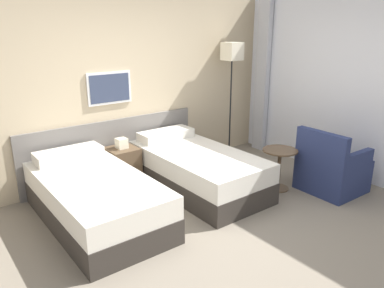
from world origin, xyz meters
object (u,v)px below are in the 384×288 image
Objects in this scene: side_table at (279,161)px; armchair at (331,170)px; nightstand at (123,165)px; bed_near_window at (197,169)px; floor_lamp at (232,59)px; bed_near_door at (95,198)px.

side_table is 0.70m from armchair.
nightstand is at bearing 138.16° from side_table.
nightstand is (-0.74, 0.74, 0.00)m from bed_near_window.
bed_near_window is 1.04m from nightstand.
side_table is 0.65× the size of armchair.
armchair reaches higher than nightstand.
floor_lamp is 1.91m from side_table.
bed_near_door is 1.47m from bed_near_window.
armchair is (2.86, -1.17, 0.02)m from bed_near_door.
floor_lamp is at bearing 28.81° from bed_near_window.
bed_near_door is at bearing 69.24° from armchair.
armchair reaches higher than side_table.
bed_near_door is 3.52× the size of side_table.
floor_lamp reaches higher than bed_near_window.
floor_lamp is 2.17× the size of armchair.
nightstand is 2.86m from armchair.
bed_near_door is 3.09m from armchair.
nightstand is 2.16m from side_table.
bed_near_window is 1.98m from floor_lamp.
side_table is (-0.38, -1.40, -1.24)m from floor_lamp.
nightstand is 0.77× the size of armchair.
bed_near_window is at bearing -151.19° from floor_lamp.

